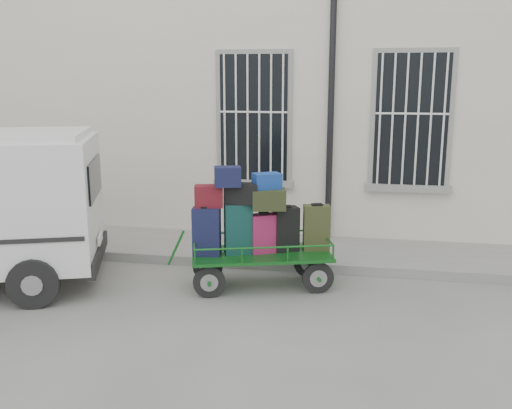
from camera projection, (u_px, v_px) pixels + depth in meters
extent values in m
plane|color=#63635E|center=(243.00, 303.00, 7.62)|extent=(80.00, 80.00, 0.00)
cube|color=beige|center=(293.00, 76.00, 12.26)|extent=(24.00, 5.00, 6.00)
cylinder|color=black|center=(331.00, 87.00, 9.66)|extent=(0.11, 0.11, 5.60)
cube|color=black|center=(254.00, 118.00, 10.07)|extent=(1.20, 0.08, 2.20)
cube|color=gray|center=(254.00, 183.00, 10.30)|extent=(1.45, 0.22, 0.12)
cube|color=black|center=(411.00, 120.00, 9.60)|extent=(1.20, 0.08, 2.20)
cube|color=gray|center=(407.00, 188.00, 9.83)|extent=(1.45, 0.22, 0.12)
cube|color=gray|center=(269.00, 250.00, 9.72)|extent=(24.00, 1.70, 0.15)
cylinder|color=black|center=(209.00, 282.00, 7.76)|extent=(0.44, 0.18, 0.44)
cylinder|color=gray|center=(209.00, 282.00, 7.76)|extent=(0.26, 0.15, 0.24)
cylinder|color=black|center=(208.00, 266.00, 8.41)|extent=(0.44, 0.18, 0.44)
cylinder|color=gray|center=(208.00, 266.00, 8.41)|extent=(0.26, 0.15, 0.24)
cylinder|color=black|center=(318.00, 278.00, 7.92)|extent=(0.44, 0.18, 0.44)
cylinder|color=gray|center=(318.00, 278.00, 7.92)|extent=(0.26, 0.15, 0.24)
cylinder|color=black|center=(308.00, 263.00, 8.58)|extent=(0.44, 0.18, 0.44)
cylinder|color=gray|center=(308.00, 263.00, 8.58)|extent=(0.26, 0.15, 0.24)
cube|color=#145A1C|center=(261.00, 254.00, 8.11)|extent=(2.13, 1.41, 0.04)
cylinder|color=#145A1C|center=(176.00, 248.00, 7.95)|extent=(0.26, 0.11, 0.50)
cube|color=#111434|center=(207.00, 231.00, 7.94)|extent=(0.41, 0.28, 0.68)
cube|color=black|center=(206.00, 207.00, 7.86)|extent=(0.18, 0.16, 0.03)
cube|color=#0E3334|center=(238.00, 229.00, 7.99)|extent=(0.43, 0.32, 0.72)
cube|color=black|center=(238.00, 203.00, 7.91)|extent=(0.17, 0.14, 0.03)
cube|color=#9E1C3F|center=(264.00, 233.00, 8.07)|extent=(0.42, 0.35, 0.56)
cube|color=black|center=(264.00, 213.00, 8.00)|extent=(0.17, 0.14, 0.03)
cube|color=black|center=(286.00, 229.00, 8.14)|extent=(0.41, 0.36, 0.64)
cube|color=black|center=(286.00, 206.00, 8.07)|extent=(0.17, 0.15, 0.03)
cube|color=#282B15|center=(316.00, 228.00, 8.18)|extent=(0.41, 0.28, 0.65)
cube|color=black|center=(317.00, 205.00, 8.11)|extent=(0.17, 0.14, 0.03)
cube|color=maroon|center=(209.00, 196.00, 7.90)|extent=(0.43, 0.32, 0.30)
cube|color=black|center=(242.00, 194.00, 7.92)|extent=(0.47, 0.28, 0.28)
cube|color=#2A2C16|center=(269.00, 199.00, 7.93)|extent=(0.52, 0.40, 0.28)
cube|color=#111434|center=(228.00, 177.00, 7.77)|extent=(0.41, 0.34, 0.27)
cube|color=navy|center=(267.00, 181.00, 7.94)|extent=(0.45, 0.40, 0.22)
cube|color=black|center=(94.00, 178.00, 8.14)|extent=(0.49, 1.30, 0.54)
cube|color=black|center=(98.00, 253.00, 8.38)|extent=(0.70, 1.73, 0.21)
cube|color=white|center=(100.00, 238.00, 8.34)|extent=(0.16, 0.40, 0.12)
cylinder|color=black|center=(34.00, 283.00, 7.42)|extent=(0.70, 0.42, 0.66)
cylinder|color=black|center=(58.00, 244.00, 9.15)|extent=(0.70, 0.42, 0.66)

